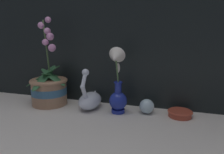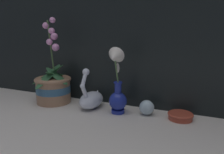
{
  "view_description": "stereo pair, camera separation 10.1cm",
  "coord_description": "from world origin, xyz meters",
  "px_view_note": "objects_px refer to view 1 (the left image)",
  "views": [
    {
      "loc": [
        0.32,
        -0.82,
        0.38
      ],
      "look_at": [
        0.03,
        0.12,
        0.17
      ],
      "focal_mm": 35.0,
      "sensor_mm": 36.0,
      "label": 1
    },
    {
      "loc": [
        0.42,
        -0.79,
        0.38
      ],
      "look_at": [
        0.03,
        0.12,
        0.17
      ],
      "focal_mm": 35.0,
      "sensor_mm": 36.0,
      "label": 2
    }
  ],
  "objects_px": {
    "glass_sphere": "(147,106)",
    "amber_dish": "(180,113)",
    "blue_vase": "(117,89)",
    "orchid_potted_plant": "(49,87)",
    "swan_figurine": "(90,99)"
  },
  "relations": [
    {
      "from": "blue_vase",
      "to": "amber_dish",
      "type": "height_order",
      "value": "blue_vase"
    },
    {
      "from": "glass_sphere",
      "to": "amber_dish",
      "type": "height_order",
      "value": "glass_sphere"
    },
    {
      "from": "blue_vase",
      "to": "glass_sphere",
      "type": "distance_m",
      "value": 0.16
    },
    {
      "from": "orchid_potted_plant",
      "to": "swan_figurine",
      "type": "relative_size",
      "value": 2.15
    },
    {
      "from": "glass_sphere",
      "to": "amber_dish",
      "type": "bearing_deg",
      "value": 1.66
    },
    {
      "from": "glass_sphere",
      "to": "amber_dish",
      "type": "relative_size",
      "value": 0.62
    },
    {
      "from": "orchid_potted_plant",
      "to": "blue_vase",
      "type": "height_order",
      "value": "orchid_potted_plant"
    },
    {
      "from": "orchid_potted_plant",
      "to": "blue_vase",
      "type": "bearing_deg",
      "value": -3.2
    },
    {
      "from": "orchid_potted_plant",
      "to": "glass_sphere",
      "type": "xyz_separation_m",
      "value": [
        0.51,
        0.02,
        -0.06
      ]
    },
    {
      "from": "swan_figurine",
      "to": "blue_vase",
      "type": "xyz_separation_m",
      "value": [
        0.15,
        -0.02,
        0.07
      ]
    },
    {
      "from": "orchid_potted_plant",
      "to": "amber_dish",
      "type": "relative_size",
      "value": 4.05
    },
    {
      "from": "blue_vase",
      "to": "glass_sphere",
      "type": "xyz_separation_m",
      "value": [
        0.13,
        0.04,
        -0.08
      ]
    },
    {
      "from": "orchid_potted_plant",
      "to": "blue_vase",
      "type": "xyz_separation_m",
      "value": [
        0.38,
        -0.02,
        0.03
      ]
    },
    {
      "from": "orchid_potted_plant",
      "to": "swan_figurine",
      "type": "bearing_deg",
      "value": 0.61
    },
    {
      "from": "orchid_potted_plant",
      "to": "glass_sphere",
      "type": "bearing_deg",
      "value": 2.36
    }
  ]
}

